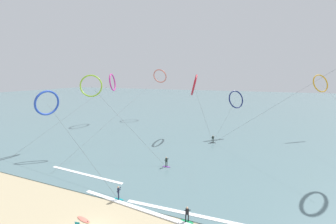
{
  "coord_description": "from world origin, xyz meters",
  "views": [
    {
      "loc": [
        13.43,
        -13.54,
        14.82
      ],
      "look_at": [
        0.0,
        20.41,
        8.55
      ],
      "focal_mm": 22.47,
      "sensor_mm": 36.0,
      "label": 1
    }
  ],
  "objects_px": {
    "surfer_violet": "(166,163)",
    "kite_magenta": "(112,82)",
    "kite_crimson": "(194,85)",
    "kite_coral": "(160,76)",
    "surfer_charcoal": "(213,139)",
    "surfboard_spare": "(84,219)",
    "surfer_emerald": "(187,215)",
    "kite_navy": "(236,99)",
    "surfer_teal": "(119,194)",
    "kite_cobalt": "(47,103)",
    "kite_amber": "(321,83)",
    "kite_lime": "(91,86)"
  },
  "relations": [
    {
      "from": "kite_lime",
      "to": "kite_amber",
      "type": "relative_size",
      "value": 0.42
    },
    {
      "from": "surfer_violet",
      "to": "kite_navy",
      "type": "height_order",
      "value": "kite_navy"
    },
    {
      "from": "kite_crimson",
      "to": "surfboard_spare",
      "type": "relative_size",
      "value": 7.76
    },
    {
      "from": "kite_magenta",
      "to": "kite_navy",
      "type": "xyz_separation_m",
      "value": [
        37.75,
        -1.86,
        -3.69
      ]
    },
    {
      "from": "surfer_violet",
      "to": "kite_cobalt",
      "type": "bearing_deg",
      "value": 120.24
    },
    {
      "from": "surfer_violet",
      "to": "kite_magenta",
      "type": "height_order",
      "value": "kite_magenta"
    },
    {
      "from": "surfer_teal",
      "to": "kite_cobalt",
      "type": "bearing_deg",
      "value": 37.58
    },
    {
      "from": "surfer_charcoal",
      "to": "kite_coral",
      "type": "distance_m",
      "value": 35.89
    },
    {
      "from": "surfer_charcoal",
      "to": "surfboard_spare",
      "type": "relative_size",
      "value": 0.87
    },
    {
      "from": "kite_magenta",
      "to": "kite_coral",
      "type": "height_order",
      "value": "kite_coral"
    },
    {
      "from": "kite_crimson",
      "to": "surfer_emerald",
      "type": "bearing_deg",
      "value": -1.26
    },
    {
      "from": "surfer_charcoal",
      "to": "kite_lime",
      "type": "bearing_deg",
      "value": 41.45
    },
    {
      "from": "surfer_charcoal",
      "to": "kite_crimson",
      "type": "bearing_deg",
      "value": -28.78
    },
    {
      "from": "kite_magenta",
      "to": "kite_navy",
      "type": "height_order",
      "value": "kite_magenta"
    },
    {
      "from": "surfer_teal",
      "to": "kite_coral",
      "type": "xyz_separation_m",
      "value": [
        -16.39,
        49.8,
        13.94
      ]
    },
    {
      "from": "surfer_charcoal",
      "to": "kite_cobalt",
      "type": "xyz_separation_m",
      "value": [
        -29.42,
        -16.74,
        8.82
      ]
    },
    {
      "from": "surfer_teal",
      "to": "surfboard_spare",
      "type": "height_order",
      "value": "surfer_teal"
    },
    {
      "from": "surfer_teal",
      "to": "surfer_emerald",
      "type": "relative_size",
      "value": 1.0
    },
    {
      "from": "kite_magenta",
      "to": "kite_crimson",
      "type": "height_order",
      "value": "kite_magenta"
    },
    {
      "from": "surfer_emerald",
      "to": "kite_cobalt",
      "type": "xyz_separation_m",
      "value": [
        -31.39,
        10.21,
        8.9
      ]
    },
    {
      "from": "kite_amber",
      "to": "surfboard_spare",
      "type": "bearing_deg",
      "value": -160.75
    },
    {
      "from": "surfer_emerald",
      "to": "kite_lime",
      "type": "distance_m",
      "value": 29.85
    },
    {
      "from": "surfer_emerald",
      "to": "kite_lime",
      "type": "bearing_deg",
      "value": 116.21
    },
    {
      "from": "surfer_emerald",
      "to": "kite_crimson",
      "type": "bearing_deg",
      "value": 70.24
    },
    {
      "from": "surfer_violet",
      "to": "surfer_emerald",
      "type": "bearing_deg",
      "value": -121.31
    },
    {
      "from": "surfer_teal",
      "to": "surfboard_spare",
      "type": "bearing_deg",
      "value": 133.55
    },
    {
      "from": "kite_magenta",
      "to": "surfer_violet",
      "type": "bearing_deg",
      "value": -151.64
    },
    {
      "from": "surfer_charcoal",
      "to": "kite_magenta",
      "type": "distance_m",
      "value": 37.32
    },
    {
      "from": "kite_cobalt",
      "to": "surfboard_spare",
      "type": "distance_m",
      "value": 27.15
    },
    {
      "from": "kite_crimson",
      "to": "kite_coral",
      "type": "distance_m",
      "value": 25.85
    },
    {
      "from": "surfer_teal",
      "to": "surfer_violet",
      "type": "bearing_deg",
      "value": -39.73
    },
    {
      "from": "kite_cobalt",
      "to": "surfboard_spare",
      "type": "height_order",
      "value": "kite_cobalt"
    },
    {
      "from": "surfer_charcoal",
      "to": "kite_magenta",
      "type": "xyz_separation_m",
      "value": [
        -33.81,
        10.27,
        12.0
      ]
    },
    {
      "from": "surfer_emerald",
      "to": "kite_crimson",
      "type": "height_order",
      "value": "kite_crimson"
    },
    {
      "from": "kite_amber",
      "to": "kite_crimson",
      "type": "bearing_deg",
      "value": 164.97
    },
    {
      "from": "surfer_violet",
      "to": "kite_coral",
      "type": "relative_size",
      "value": 0.03
    },
    {
      "from": "kite_lime",
      "to": "kite_magenta",
      "type": "bearing_deg",
      "value": 91.89
    },
    {
      "from": "surfer_teal",
      "to": "surfer_violet",
      "type": "relative_size",
      "value": 1.0
    },
    {
      "from": "surfer_charcoal",
      "to": "kite_crimson",
      "type": "height_order",
      "value": "kite_crimson"
    },
    {
      "from": "surfer_violet",
      "to": "surfer_emerald",
      "type": "relative_size",
      "value": 1.0
    },
    {
      "from": "kite_crimson",
      "to": "surfboard_spare",
      "type": "height_order",
      "value": "kite_crimson"
    },
    {
      "from": "surfer_violet",
      "to": "surfboard_spare",
      "type": "relative_size",
      "value": 0.87
    },
    {
      "from": "surfer_charcoal",
      "to": "kite_crimson",
      "type": "distance_m",
      "value": 13.95
    },
    {
      "from": "surfer_charcoal",
      "to": "kite_amber",
      "type": "height_order",
      "value": "kite_amber"
    },
    {
      "from": "surfer_teal",
      "to": "kite_crimson",
      "type": "height_order",
      "value": "kite_crimson"
    },
    {
      "from": "kite_amber",
      "to": "surfer_charcoal",
      "type": "bearing_deg",
      "value": 178.17
    },
    {
      "from": "kite_amber",
      "to": "surfboard_spare",
      "type": "distance_m",
      "value": 57.85
    },
    {
      "from": "surfer_violet",
      "to": "surfer_charcoal",
      "type": "relative_size",
      "value": 1.0
    },
    {
      "from": "kite_magenta",
      "to": "surfer_teal",
      "type": "bearing_deg",
      "value": -163.38
    },
    {
      "from": "kite_crimson",
      "to": "kite_navy",
      "type": "relative_size",
      "value": 1.35
    }
  ]
}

